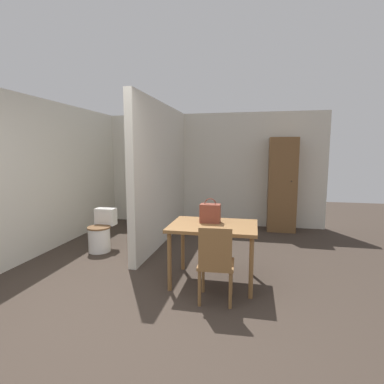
# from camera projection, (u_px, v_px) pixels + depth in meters

# --- Properties ---
(ground_plane) EXTENTS (16.00, 16.00, 0.00)m
(ground_plane) POSITION_uv_depth(u_px,v_px,m) (127.00, 323.00, 2.91)
(ground_plane) COLOR #382D26
(wall_back) EXTENTS (5.36, 0.12, 2.50)m
(wall_back) POSITION_uv_depth(u_px,v_px,m) (203.00, 169.00, 6.86)
(wall_back) COLOR beige
(wall_back) RESTS_ON ground_plane
(wall_left) EXTENTS (0.12, 5.18, 2.50)m
(wall_left) POSITION_uv_depth(u_px,v_px,m) (55.00, 175.00, 5.23)
(wall_left) COLOR beige
(wall_left) RESTS_ON ground_plane
(partition_wall) EXTENTS (0.12, 2.93, 2.50)m
(partition_wall) POSITION_uv_depth(u_px,v_px,m) (162.00, 174.00, 5.48)
(partition_wall) COLOR beige
(partition_wall) RESTS_ON ground_plane
(dining_table) EXTENTS (1.07, 0.79, 0.75)m
(dining_table) POSITION_uv_depth(u_px,v_px,m) (213.00, 231.00, 3.74)
(dining_table) COLOR brown
(dining_table) RESTS_ON ground_plane
(wooden_chair) EXTENTS (0.41, 0.41, 0.87)m
(wooden_chair) POSITION_uv_depth(u_px,v_px,m) (216.00, 262.00, 3.24)
(wooden_chair) COLOR brown
(wooden_chair) RESTS_ON ground_plane
(toilet) EXTENTS (0.38, 0.53, 0.68)m
(toilet) POSITION_uv_depth(u_px,v_px,m) (101.00, 233.00, 5.03)
(toilet) COLOR white
(toilet) RESTS_ON ground_plane
(handbag) EXTENTS (0.25, 0.15, 0.31)m
(handbag) POSITION_uv_depth(u_px,v_px,m) (210.00, 213.00, 3.81)
(handbag) COLOR brown
(handbag) RESTS_ON dining_table
(wooden_cabinet) EXTENTS (0.57, 0.49, 1.94)m
(wooden_cabinet) POSITION_uv_depth(u_px,v_px,m) (282.00, 185.00, 6.23)
(wooden_cabinet) COLOR brown
(wooden_cabinet) RESTS_ON ground_plane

